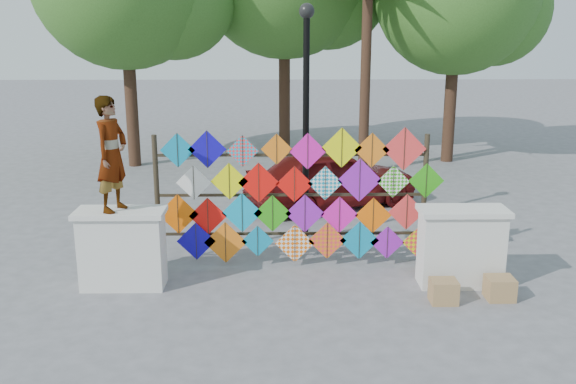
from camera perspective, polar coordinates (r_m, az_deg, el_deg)
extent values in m
plane|color=gray|center=(10.66, 0.36, -7.87)|extent=(80.00, 80.00, 0.00)
cube|color=white|center=(10.55, -14.50, -5.12)|extent=(1.30, 0.55, 1.20)
cube|color=white|center=(10.35, -14.72, -1.78)|extent=(1.40, 0.65, 0.08)
cube|color=white|center=(10.66, 15.11, -4.94)|extent=(1.30, 0.55, 1.20)
cube|color=white|center=(10.47, 15.34, -1.64)|extent=(1.40, 0.65, 0.08)
cylinder|color=#2D2619|center=(11.23, -11.54, -0.79)|extent=(0.09, 0.09, 2.30)
cylinder|color=#2D2619|center=(11.33, 11.99, -0.69)|extent=(0.09, 0.09, 2.30)
cube|color=#2D2619|center=(11.22, 0.27, -3.71)|extent=(4.60, 0.04, 0.04)
cube|color=#2D2619|center=(11.02, 0.28, -0.25)|extent=(4.60, 0.04, 0.04)
cube|color=#2D2619|center=(10.86, 0.28, 3.32)|extent=(4.60, 0.04, 0.04)
cube|color=#0B88B3|center=(10.91, -9.79, 3.68)|extent=(0.59, 0.01, 0.59)
cube|color=#2D2619|center=(10.90, -9.80, 3.67)|extent=(0.01, 0.01, 0.58)
cube|color=#1207B5|center=(10.84, -7.20, 3.79)|extent=(0.65, 0.01, 0.65)
cube|color=#2D2619|center=(10.83, -7.20, 3.77)|extent=(0.01, 0.01, 0.63)
cube|color=#09A1D1|center=(10.80, -4.06, 3.65)|extent=(0.54, 0.01, 0.54)
cube|color=#2D2619|center=(10.79, -4.06, 3.64)|extent=(0.01, 0.01, 0.53)
cube|color=orange|center=(10.78, -1.02, 3.83)|extent=(0.53, 0.01, 0.53)
cube|color=#2D2619|center=(10.76, -1.02, 3.81)|extent=(0.01, 0.01, 0.52)
cube|color=#EE16AE|center=(10.80, 1.76, 3.64)|extent=(0.62, 0.01, 0.62)
cube|color=#2D2619|center=(10.78, 1.76, 3.62)|extent=(0.01, 0.01, 0.61)
cube|color=#FAFA0A|center=(10.83, 4.80, 3.94)|extent=(0.69, 0.01, 0.69)
cube|color=#2D2619|center=(10.81, 4.81, 3.93)|extent=(0.01, 0.01, 0.67)
cube|color=orange|center=(10.90, 7.48, 3.71)|extent=(0.60, 0.01, 0.60)
cube|color=#2D2619|center=(10.89, 7.49, 3.70)|extent=(0.01, 0.01, 0.59)
cube|color=#FC3736|center=(10.99, 10.30, 3.78)|extent=(0.75, 0.01, 0.75)
cube|color=#2D2619|center=(10.97, 10.31, 3.77)|extent=(0.01, 0.01, 0.73)
cube|color=white|center=(10.95, -8.38, 0.83)|extent=(0.60, 0.01, 0.60)
cube|color=#2D2619|center=(10.94, -8.39, 0.81)|extent=(0.01, 0.01, 0.59)
cube|color=#FAFA0A|center=(10.88, -5.24, 0.96)|extent=(0.64, 0.01, 0.64)
cube|color=#2D2619|center=(10.87, -5.24, 0.94)|extent=(0.01, 0.01, 0.63)
cube|color=#F5100A|center=(10.86, -2.62, 0.83)|extent=(0.70, 0.01, 0.70)
cube|color=#2D2619|center=(10.85, -2.62, 0.81)|extent=(0.01, 0.01, 0.69)
cube|color=#F5100A|center=(10.87, 0.58, 0.69)|extent=(0.63, 0.01, 0.63)
cube|color=#2D2619|center=(10.86, 0.58, 0.68)|extent=(0.01, 0.01, 0.62)
cube|color=white|center=(10.89, 3.33, 0.79)|extent=(0.59, 0.01, 0.59)
cube|color=#2D2619|center=(10.88, 3.33, 0.77)|extent=(0.01, 0.01, 0.58)
cube|color=purple|center=(10.94, 6.39, 1.05)|extent=(0.75, 0.01, 0.75)
cube|color=#2D2619|center=(10.93, 6.39, 1.03)|extent=(0.01, 0.01, 0.74)
cube|color=white|center=(11.03, 9.34, 0.92)|extent=(0.56, 0.01, 0.56)
cube|color=#2D2619|center=(11.02, 9.35, 0.90)|extent=(0.01, 0.01, 0.55)
cube|color=#2BA013|center=(11.14, 12.19, 0.98)|extent=(0.61, 0.01, 0.61)
cube|color=#2D2619|center=(11.13, 12.21, 0.96)|extent=(0.01, 0.01, 0.60)
cube|color=#FF6308|center=(11.09, -9.75, -1.95)|extent=(0.70, 0.01, 0.70)
cube|color=#2D2619|center=(11.08, -9.76, -1.97)|extent=(0.01, 0.01, 0.69)
cube|color=#F5100A|center=(11.04, -7.13, -2.14)|extent=(0.65, 0.01, 0.65)
cube|color=#2D2619|center=(11.02, -7.14, -2.15)|extent=(0.01, 0.01, 0.64)
cube|color=#09A1D1|center=(10.97, -4.10, -1.85)|extent=(0.69, 0.01, 0.69)
cube|color=#2D2619|center=(10.96, -4.10, -1.87)|extent=(0.01, 0.01, 0.68)
cube|color=#2BA013|center=(10.96, -1.38, -1.92)|extent=(0.65, 0.01, 0.65)
cube|color=#2D2619|center=(10.95, -1.38, -1.94)|extent=(0.01, 0.01, 0.64)
cube|color=purple|center=(10.97, 1.51, -1.92)|extent=(0.67, 0.01, 0.67)
cube|color=#2D2619|center=(10.96, 1.51, -1.94)|extent=(0.01, 0.01, 0.66)
cube|color=#EE16AE|center=(11.02, 4.59, -2.04)|extent=(0.64, 0.01, 0.64)
cube|color=#2D2619|center=(11.01, 4.60, -2.06)|extent=(0.01, 0.01, 0.63)
cube|color=#FF6308|center=(11.09, 7.58, -2.08)|extent=(0.63, 0.01, 0.63)
cube|color=#2D2619|center=(11.08, 7.59, -2.10)|extent=(0.01, 0.01, 0.62)
cube|color=#FC3736|center=(11.18, 10.51, -1.77)|extent=(0.64, 0.01, 0.64)
cube|color=#2D2619|center=(11.17, 10.52, -1.78)|extent=(0.01, 0.01, 0.63)
cube|color=#1207B5|center=(11.16, -8.16, -4.36)|extent=(0.67, 0.01, 0.67)
cube|color=#2D2619|center=(11.15, -8.17, -4.38)|extent=(0.01, 0.01, 0.66)
cube|color=orange|center=(11.11, -5.57, -4.48)|extent=(0.74, 0.01, 0.74)
cube|color=#2D2619|center=(11.10, -5.58, -4.50)|extent=(0.01, 0.01, 0.73)
cube|color=#0B88B3|center=(11.07, -2.72, -4.38)|extent=(0.56, 0.01, 0.56)
cube|color=#2D2619|center=(11.06, -2.72, -4.40)|extent=(0.01, 0.01, 0.55)
cube|color=white|center=(11.09, 0.61, -4.59)|extent=(0.68, 0.01, 0.68)
cube|color=#2D2619|center=(11.08, 0.61, -4.61)|extent=(0.01, 0.01, 0.67)
cube|color=#FC3736|center=(11.10, 3.51, -4.33)|extent=(0.66, 0.01, 0.66)
cube|color=#2D2619|center=(11.09, 3.51, -4.35)|extent=(0.01, 0.01, 0.65)
cube|color=#0B88B3|center=(11.16, 6.36, -4.30)|extent=(0.68, 0.01, 0.68)
cube|color=#2D2619|center=(11.15, 6.37, -4.32)|extent=(0.01, 0.01, 0.67)
cube|color=purple|center=(11.24, 8.81, -4.46)|extent=(0.59, 0.01, 0.59)
cube|color=#2D2619|center=(11.23, 8.82, -4.48)|extent=(0.01, 0.01, 0.58)
cube|color=#FAFA0A|center=(11.36, 11.87, -4.41)|extent=(0.71, 0.01, 0.71)
cube|color=#2D2619|center=(11.35, 11.88, -4.43)|extent=(0.01, 0.01, 0.70)
cylinder|color=#452A1D|center=(19.44, -13.76, 7.86)|extent=(0.36, 0.36, 3.85)
cylinder|color=#452A1D|center=(20.94, -0.32, 9.11)|extent=(0.36, 0.36, 4.12)
cylinder|color=#452A1D|center=(20.17, 14.22, 7.67)|extent=(0.36, 0.36, 3.58)
sphere|color=#325E1D|center=(20.67, 17.82, 15.23)|extent=(3.36, 3.36, 3.36)
cylinder|color=#452A1D|center=(18.06, 6.90, 10.31)|extent=(0.28, 0.28, 5.50)
imported|color=#99999E|center=(10.15, -15.42, 3.26)|extent=(0.63, 0.76, 1.78)
imported|color=maroon|center=(14.74, 3.91, 1.25)|extent=(4.27, 3.11, 1.35)
cylinder|color=black|center=(12.02, 1.60, 5.15)|extent=(0.12, 0.12, 4.20)
sphere|color=black|center=(11.86, 1.68, 15.79)|extent=(0.28, 0.28, 0.28)
cube|color=tan|center=(10.09, 13.66, -8.57)|extent=(0.40, 0.36, 0.36)
cube|color=tan|center=(10.44, 18.30, -8.12)|extent=(0.41, 0.38, 0.35)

